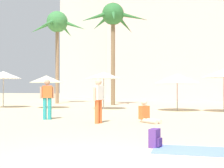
% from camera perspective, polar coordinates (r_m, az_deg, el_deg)
% --- Properties ---
extents(ground, '(120.00, 120.00, 0.00)m').
position_cam_1_polar(ground, '(5.45, -4.41, -15.00)').
color(ground, '#C6B28C').
extents(hotel_pink, '(20.51, 8.38, 12.97)m').
position_cam_1_polar(hotel_pink, '(35.83, 17.13, 7.60)').
color(hotel_pink, beige).
rests_on(hotel_pink, ground).
extents(palm_tree_far_left, '(4.99, 5.02, 7.92)m').
position_cam_1_polar(palm_tree_far_left, '(24.05, 0.21, 11.99)').
color(palm_tree_far_left, brown).
rests_on(palm_tree_far_left, ground).
extents(palm_tree_left, '(4.88, 4.83, 7.82)m').
position_cam_1_polar(palm_tree_left, '(26.61, -10.22, 10.70)').
color(palm_tree_left, '#896B4C').
rests_on(palm_tree_left, ground).
extents(cafe_umbrella_1, '(2.58, 2.58, 2.13)m').
position_cam_1_polar(cafe_umbrella_1, '(17.91, 12.12, 1.01)').
color(cafe_umbrella_1, gray).
rests_on(cafe_umbrella_1, ground).
extents(cafe_umbrella_3, '(2.26, 2.26, 2.31)m').
position_cam_1_polar(cafe_umbrella_3, '(18.88, -1.57, 1.63)').
color(cafe_umbrella_3, gray).
rests_on(cafe_umbrella_3, ground).
extents(cafe_umbrella_4, '(2.33, 2.33, 2.36)m').
position_cam_1_polar(cafe_umbrella_4, '(17.75, 20.23, 1.91)').
color(cafe_umbrella_4, gray).
rests_on(cafe_umbrella_4, ground).
extents(cafe_umbrella_5, '(2.20, 2.20, 2.14)m').
position_cam_1_polar(cafe_umbrella_5, '(20.29, -12.20, 0.91)').
color(cafe_umbrella_5, gray).
rests_on(cafe_umbrella_5, ground).
extents(cafe_umbrella_6, '(2.34, 2.34, 2.45)m').
position_cam_1_polar(cafe_umbrella_6, '(21.64, -19.70, 1.63)').
color(cafe_umbrella_6, gray).
rests_on(cafe_umbrella_6, ground).
extents(beach_towel, '(1.62, 1.01, 0.01)m').
position_cam_1_polar(beach_towel, '(6.86, 14.61, -11.94)').
color(beach_towel, '#6684E0').
rests_on(beach_towel, ground).
extents(backpack, '(0.30, 0.34, 0.42)m').
position_cam_1_polar(backpack, '(7.03, 8.05, -10.06)').
color(backpack, '#58317E').
rests_on(backpack, ground).
extents(person_mid_center, '(0.58, 0.38, 1.70)m').
position_cam_1_polar(person_mid_center, '(13.10, -12.05, -2.49)').
color(person_mid_center, teal).
rests_on(person_mid_center, ground).
extents(person_far_left, '(0.33, 0.60, 1.67)m').
position_cam_1_polar(person_far_left, '(11.48, -2.56, -2.83)').
color(person_far_left, orange).
rests_on(person_far_left, ground).
extents(person_near_left, '(0.94, 0.89, 0.90)m').
position_cam_1_polar(person_near_left, '(11.86, 6.57, -5.69)').
color(person_near_left, beige).
rests_on(person_near_left, ground).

